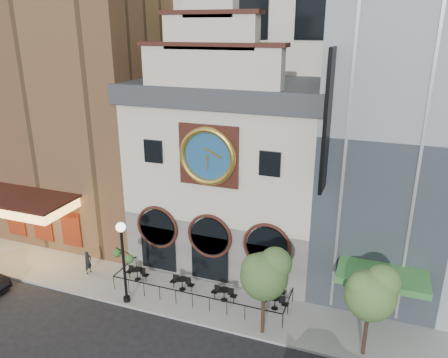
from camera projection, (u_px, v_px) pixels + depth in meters
ground at (184, 322)px, 24.24m from camera, size 120.00×120.00×0.00m
sidewalk at (201, 296)px, 26.43m from camera, size 44.00×5.00×0.15m
clock_building at (232, 167)px, 28.97m from camera, size 12.60×8.78×18.65m
theater_building at (81, 67)px, 33.23m from camera, size 14.00×15.60×25.00m
cafe_railing at (201, 289)px, 26.26m from camera, size 10.60×2.60×0.90m
bistro_0 at (137, 273)px, 27.88m from camera, size 1.58×0.68×0.90m
bistro_1 at (182, 283)px, 26.82m from camera, size 1.58×0.68×0.90m
bistro_2 at (224, 294)px, 25.74m from camera, size 1.58×0.68×0.90m
bistro_3 at (275, 302)px, 24.97m from camera, size 1.58×0.68×0.90m
pedestrian at (88, 262)px, 28.54m from camera, size 0.44×0.61×1.56m
lamppost at (123, 254)px, 24.80m from camera, size 1.58×0.86×5.10m
tree_left at (265, 273)px, 22.03m from camera, size 2.56×2.46×4.93m
tree_right at (372, 292)px, 20.51m from camera, size 2.53×2.44×4.87m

